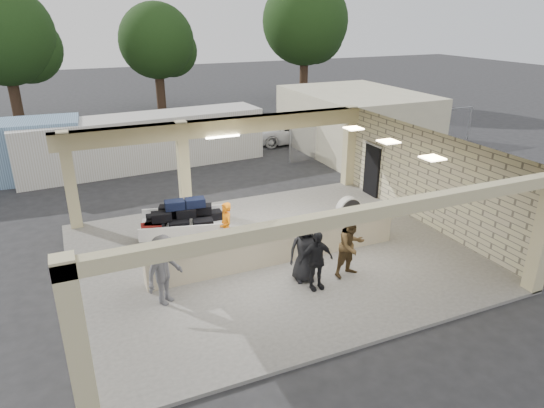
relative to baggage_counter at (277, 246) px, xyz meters
name	(u,v)px	position (x,y,z in m)	size (l,w,h in m)	color
ground	(271,256)	(0.00, 0.50, -0.59)	(120.00, 120.00, 0.00)	#252527
pavilion	(269,209)	(0.21, 1.16, 0.76)	(12.01, 10.00, 3.55)	#64615D
baggage_counter	(277,246)	(0.00, 0.00, 0.00)	(8.20, 0.58, 0.98)	#C6B794
luggage_cart	(182,221)	(-2.38, 2.25, 0.35)	(3.00, 2.26, 1.56)	white
drum_fan	(349,210)	(3.49, 1.52, 0.06)	(0.93, 0.51, 1.03)	white
baggage_handler	(226,228)	(-1.24, 1.16, 0.36)	(0.61, 0.34, 1.68)	orange
passenger_a	(351,246)	(1.57, -1.63, 0.45)	(0.91, 0.40, 1.88)	brown
passenger_b	(316,260)	(0.31, -1.87, 0.37)	(1.00, 0.37, 1.71)	black
passenger_c	(164,270)	(-3.61, -0.93, 0.48)	(1.25, 0.44, 1.93)	#545459
passenger_d	(305,250)	(0.24, -1.33, 0.45)	(0.91, 0.37, 1.87)	black
car_white_a	(292,132)	(6.92, 13.23, 0.06)	(2.14, 4.52, 1.29)	white
car_white_b	(367,119)	(12.92, 14.33, 0.10)	(1.62, 4.35, 1.37)	white
car_dark	(265,127)	(5.87, 14.76, 0.09)	(1.44, 4.07, 1.36)	black
container_white	(145,141)	(-1.84, 11.82, 0.70)	(11.86, 2.37, 2.57)	silver
fence	(388,132)	(11.00, 9.50, 0.47)	(12.06, 0.06, 2.03)	gray
tree_left	(10,39)	(-7.68, 24.66, 5.00)	(6.60, 6.30, 9.00)	#382619
tree_mid	(160,44)	(2.32, 26.66, 4.38)	(6.00, 5.60, 8.00)	#382619
tree_right	(307,25)	(14.32, 25.66, 5.63)	(7.20, 7.00, 10.00)	#382619
adjacent_building	(355,121)	(9.50, 10.50, 1.01)	(6.00, 8.00, 3.20)	beige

